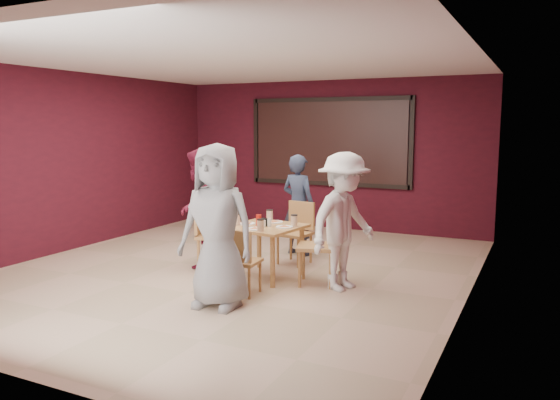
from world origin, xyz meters
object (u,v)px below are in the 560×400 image
at_px(chair_front, 240,258).
at_px(diner_left, 199,208).
at_px(chair_left, 209,230).
at_px(diner_front, 217,226).
at_px(dining_table, 265,231).
at_px(diner_back, 298,205).
at_px(chair_right, 323,242).
at_px(diner_right, 344,222).
at_px(chair_back, 297,229).

relative_size(chair_front, diner_left, 0.48).
relative_size(chair_left, diner_front, 0.54).
relative_size(dining_table, diner_front, 0.54).
bearing_deg(dining_table, chair_front, -82.88).
bearing_deg(diner_back, chair_front, 108.38).
xyz_separation_m(chair_right, diner_left, (-1.88, 0.08, 0.28)).
bearing_deg(dining_table, diner_right, -2.96).
relative_size(dining_table, chair_left, 1.00).
distance_m(chair_front, chair_left, 1.28).
height_order(chair_left, diner_back, diner_back).
bearing_deg(diner_back, diner_left, 64.73).
bearing_deg(diner_right, chair_left, 107.46).
xyz_separation_m(chair_back, diner_front, (0.01, -2.12, 0.40)).
height_order(dining_table, chair_left, chair_left).
distance_m(dining_table, chair_right, 0.80).
relative_size(chair_back, chair_left, 0.91).
bearing_deg(diner_back, chair_right, 137.41).
distance_m(chair_left, diner_right, 1.98).
relative_size(dining_table, chair_front, 1.22).
bearing_deg(dining_table, chair_back, 85.91).
bearing_deg(diner_left, chair_left, 47.89).
distance_m(chair_front, chair_back, 1.70).
bearing_deg(chair_back, diner_right, -42.17).
relative_size(chair_front, diner_back, 0.51).
relative_size(dining_table, diner_left, 0.58).
height_order(chair_right, diner_right, diner_right).
bearing_deg(chair_front, diner_right, 38.18).
bearing_deg(chair_left, dining_table, 0.07).
bearing_deg(chair_right, diner_right, -14.46).
relative_size(diner_back, diner_right, 0.93).
bearing_deg(diner_left, diner_right, 68.16).
bearing_deg(dining_table, diner_left, 175.01).
bearing_deg(dining_table, diner_front, -86.77).
bearing_deg(diner_left, chair_back, 106.22).
bearing_deg(chair_right, diner_left, 177.65).
bearing_deg(chair_front, chair_right, 50.47).
distance_m(chair_back, chair_left, 1.28).
bearing_deg(chair_right, dining_table, -178.78).
height_order(chair_left, diner_front, diner_front).
height_order(diner_front, diner_left, diner_front).
bearing_deg(diner_right, chair_back, 66.91).
distance_m(dining_table, chair_front, 0.85).
bearing_deg(chair_left, chair_right, 0.62).
xyz_separation_m(dining_table, chair_right, (0.80, 0.02, -0.06)).
height_order(diner_front, diner_right, diner_front).
bearing_deg(diner_front, diner_left, 126.87).
relative_size(chair_back, diner_left, 0.53).
bearing_deg(diner_front, diner_back, 90.64).
distance_m(diner_back, diner_right, 1.85).
height_order(diner_back, diner_right, diner_right).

